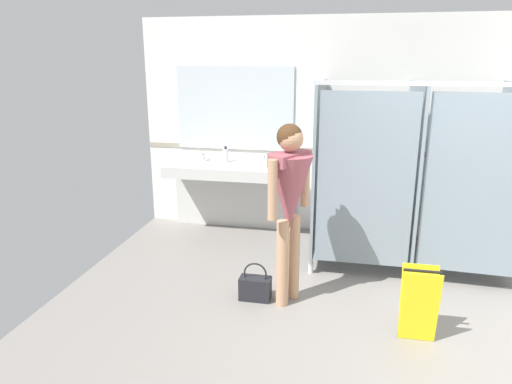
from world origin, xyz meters
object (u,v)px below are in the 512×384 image
person_standing (289,193)px  paper_cup (267,165)px  handbag (255,287)px  wet_floor_sign (419,304)px  soap_dispenser (226,155)px

person_standing → paper_cup: bearing=107.2°
handbag → wet_floor_sign: 1.45m
handbag → person_standing: bearing=6.2°
person_standing → handbag: (-0.30, -0.03, -0.92)m
handbag → wet_floor_sign: bearing=-15.3°
handbag → wet_floor_sign: size_ratio=0.60×
handbag → paper_cup: paper_cup is taller
person_standing → paper_cup: size_ratio=17.01×
handbag → wet_floor_sign: wet_floor_sign is taller
person_standing → soap_dispenser: person_standing is taller
wet_floor_sign → soap_dispenser: bearing=134.1°
soap_dispenser → handbag: bearing=-67.4°
handbag → paper_cup: (-0.17, 1.55, 0.81)m
soap_dispenser → paper_cup: 0.67m
handbag → soap_dispenser: soap_dispenser is taller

